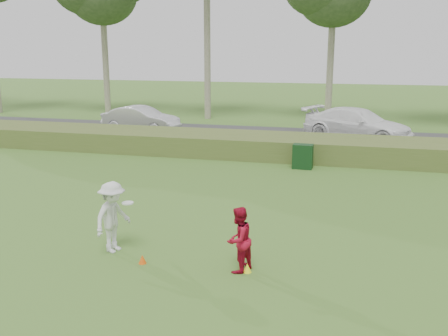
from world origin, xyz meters
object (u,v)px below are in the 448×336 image
(player_white, at_px, (113,217))
(utility_cabinet, at_px, (303,156))
(car_mid, at_px, (141,119))
(car_right, at_px, (358,124))
(player_red, at_px, (239,240))
(cone_yellow, at_px, (247,268))
(cone_orange, at_px, (142,259))

(player_white, distance_m, utility_cabinet, 10.17)
(car_mid, distance_m, car_right, 11.84)
(player_white, relative_size, player_red, 1.18)
(cone_yellow, height_order, utility_cabinet, utility_cabinet)
(car_mid, bearing_deg, cone_orange, -148.19)
(cone_yellow, distance_m, car_mid, 18.76)
(player_red, distance_m, utility_cabinet, 9.89)
(player_red, height_order, car_mid, car_mid)
(cone_orange, distance_m, cone_yellow, 2.38)
(utility_cabinet, bearing_deg, player_white, -108.21)
(cone_yellow, bearing_deg, utility_cabinet, 88.79)
(car_right, bearing_deg, cone_yellow, -163.86)
(player_red, bearing_deg, cone_yellow, 107.47)
(cone_orange, height_order, car_mid, car_mid)
(cone_yellow, distance_m, car_right, 16.84)
(car_right, bearing_deg, player_red, -164.55)
(car_mid, height_order, car_right, car_right)
(player_red, xyz_separation_m, cone_yellow, (0.20, -0.02, -0.62))
(player_white, xyz_separation_m, cone_yellow, (3.31, -0.36, -0.75))
(player_red, relative_size, car_right, 0.26)
(car_mid, bearing_deg, car_right, -79.36)
(cone_orange, distance_m, car_mid, 17.80)
(player_red, bearing_deg, player_white, -72.87)
(utility_cabinet, xyz_separation_m, car_right, (2.14, 6.76, 0.39))
(player_white, xyz_separation_m, player_red, (3.11, -0.34, -0.13))
(cone_orange, distance_m, car_right, 17.46)
(player_red, distance_m, cone_orange, 2.27)
(utility_cabinet, bearing_deg, car_mid, 149.11)
(cone_orange, xyz_separation_m, cone_yellow, (2.38, 0.13, 0.00))
(cone_orange, relative_size, car_right, 0.04)
(player_white, height_order, car_mid, player_white)
(utility_cabinet, bearing_deg, player_red, -90.35)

